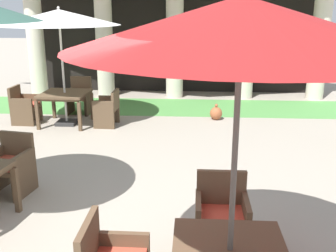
{
  "coord_description": "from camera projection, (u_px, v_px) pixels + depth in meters",
  "views": [
    {
      "loc": [
        0.56,
        -3.57,
        2.7
      ],
      "look_at": [
        0.17,
        2.56,
        0.85
      ],
      "focal_mm": 43.1,
      "sensor_mm": 36.0,
      "label": 1
    }
  ],
  "objects": [
    {
      "name": "patio_chair_mid_right_north",
      "position": [
        221.0,
        218.0,
        4.49
      ],
      "size": [
        0.59,
        0.54,
        0.9
      ],
      "rotation": [
        0.0,
        0.0,
        -3.15
      ],
      "color": "brown",
      "rests_on": "ground"
    },
    {
      "name": "patio_chair_mid_left_north",
      "position": [
        79.0,
        97.0,
        10.32
      ],
      "size": [
        0.58,
        0.58,
        0.92
      ],
      "rotation": [
        0.0,
        0.0,
        -3.18
      ],
      "color": "brown",
      "rests_on": "ground"
    },
    {
      "name": "patio_chair_near_foreground_north",
      "position": [
        10.0,
        167.0,
        5.94
      ],
      "size": [
        0.65,
        0.67,
        0.88
      ],
      "rotation": [
        0.0,
        0.0,
        -3.32
      ],
      "color": "brown",
      "rests_on": "ground"
    },
    {
      "name": "patio_chair_mid_left_east",
      "position": [
        108.0,
        109.0,
        9.27
      ],
      "size": [
        0.51,
        0.62,
        0.83
      ],
      "rotation": [
        0.0,
        0.0,
        1.53
      ],
      "color": "brown",
      "rests_on": "ground"
    },
    {
      "name": "patio_chair_mid_left_west",
      "position": [
        24.0,
        107.0,
        9.47
      ],
      "size": [
        0.57,
        0.58,
        0.88
      ],
      "rotation": [
        0.0,
        0.0,
        -1.61
      ],
      "color": "brown",
      "rests_on": "ground"
    },
    {
      "name": "patio_table_mid_left",
      "position": [
        65.0,
        96.0,
        9.29
      ],
      "size": [
        1.08,
        1.08,
        0.76
      ],
      "rotation": [
        0.0,
        0.0,
        -0.04
      ],
      "color": "brown",
      "rests_on": "ground"
    },
    {
      "name": "patio_umbrella_mid_right",
      "position": [
        241.0,
        25.0,
        2.89
      ],
      "size": [
        2.6,
        2.6,
        2.83
      ],
      "color": "#2D2D2D",
      "rests_on": "ground"
    },
    {
      "name": "terracotta_urn",
      "position": [
        216.0,
        113.0,
        9.82
      ],
      "size": [
        0.3,
        0.3,
        0.39
      ],
      "color": "#9E5633",
      "rests_on": "ground"
    },
    {
      "name": "patio_umbrella_mid_left",
      "position": [
        59.0,
        18.0,
        8.79
      ],
      "size": [
        2.69,
        2.69,
        2.66
      ],
      "color": "#2D2D2D",
      "rests_on": "ground"
    },
    {
      "name": "lawn_strip",
      "position": [
        172.0,
        107.0,
        11.05
      ],
      "size": [
        11.36,
        1.93,
        0.01
      ],
      "primitive_type": "cube",
      "color": "#519347",
      "rests_on": "ground"
    }
  ]
}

